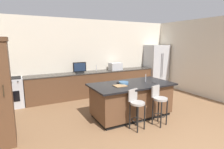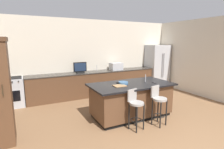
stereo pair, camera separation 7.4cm
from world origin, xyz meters
name	(u,v)px [view 1 (the left image)]	position (x,y,z in m)	size (l,w,h in m)	color
wall_back	(93,57)	(0.00, 4.84, 1.45)	(7.35, 0.12, 2.90)	beige
wall_right	(205,58)	(3.47, 2.42, 1.45)	(0.12, 5.24, 2.90)	beige
counter_back	(95,83)	(-0.08, 4.46, 0.46)	(5.00, 0.62, 0.93)	brown
kitchen_island	(131,100)	(0.03, 2.12, 0.47)	(2.26, 1.17, 0.93)	black
refrigerator	(156,66)	(2.90, 4.40, 0.96)	(0.93, 0.76, 1.91)	#B7BABF
range_oven	(10,93)	(-2.98, 4.45, 0.47)	(0.78, 0.63, 0.95)	#B7BABF
microwave	(115,66)	(0.81, 4.46, 1.07)	(0.48, 0.36, 0.29)	#B7BABF
tv_monitor	(80,68)	(-0.70, 4.40, 1.11)	(0.48, 0.16, 0.40)	black
sink_faucet_back	(96,68)	(0.02, 4.56, 1.05)	(0.02, 0.02, 0.24)	#B2B2B7
sink_faucet_island	(146,78)	(0.50, 2.12, 1.04)	(0.02, 0.02, 0.22)	#B2B2B7
bar_stool_left	(136,106)	(-0.30, 1.43, 0.57)	(0.35, 0.37, 0.95)	gray
bar_stool_right	(159,102)	(0.33, 1.36, 0.59)	(0.35, 0.37, 0.98)	gray
fruit_bowl	(124,83)	(-0.19, 2.18, 0.96)	(0.26, 0.26, 0.06)	#3F668C
cell_phone	(154,83)	(0.65, 1.92, 0.93)	(0.07, 0.15, 0.01)	black
tv_remote	(119,83)	(-0.25, 2.30, 0.94)	(0.04, 0.17, 0.02)	black
cutting_board	(120,86)	(-0.39, 2.04, 0.94)	(0.32, 0.25, 0.02)	#A87F51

